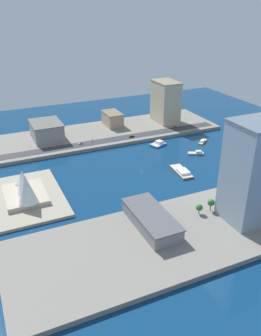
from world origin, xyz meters
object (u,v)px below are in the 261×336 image
at_px(carpark_squat_concrete, 47,130).
at_px(pickup_red, 175,127).
at_px(catamaran_blue, 158,144).
at_px(warehouse_low_gray, 151,219).
at_px(van_white, 81,143).
at_px(traffic_light_waterfront, 92,141).
at_px(office_block_beige, 166,102).
at_px(suv_black, 132,136).
at_px(yacht_sleek_gray, 196,153).
at_px(apartment_midrise_tan, 112,119).
at_px(opera_landmark, 25,188).
at_px(tower_tall_glass, 251,173).
at_px(barge_flat_brown, 182,172).
at_px(water_taxi_orange, 203,142).

bearing_deg(carpark_squat_concrete, pickup_red, -101.21).
height_order(catamaran_blue, warehouse_low_gray, warehouse_low_gray).
relative_size(van_white, traffic_light_waterfront, 0.66).
relative_size(office_block_beige, suv_black, 8.40).
xyz_separation_m(warehouse_low_gray, pickup_red, (145.45, -103.56, -3.55)).
xyz_separation_m(yacht_sleek_gray, apartment_midrise_tan, (96.68, 42.32, 9.11)).
relative_size(warehouse_low_gray, van_white, 10.82).
height_order(yacht_sleek_gray, carpark_squat_concrete, carpark_squat_concrete).
bearing_deg(suv_black, opera_landmark, 123.02).
distance_m(warehouse_low_gray, suv_black, 148.55).
bearing_deg(opera_landmark, office_block_beige, -58.13).
bearing_deg(warehouse_low_gray, carpark_squat_concrete, 8.39).
xyz_separation_m(yacht_sleek_gray, warehouse_low_gray, (-84.21, 89.64, 6.38)).
bearing_deg(opera_landmark, traffic_light_waterfront, -46.09).
bearing_deg(yacht_sleek_gray, tower_tall_glass, 162.01).
bearing_deg(opera_landmark, warehouse_low_gray, -135.87).
relative_size(carpark_squat_concrete, apartment_midrise_tan, 1.31).
xyz_separation_m(carpark_squat_concrete, pickup_red, (-25.54, -128.79, -7.33)).
bearing_deg(tower_tall_glass, barge_flat_brown, -0.77).
distance_m(catamaran_blue, suv_black, 28.68).
bearing_deg(catamaran_blue, suv_black, 38.33).
height_order(barge_flat_brown, tower_tall_glass, tower_tall_glass).
bearing_deg(warehouse_low_gray, catamaran_blue, -30.41).
relative_size(office_block_beige, opera_landmark, 1.03).
bearing_deg(van_white, catamaran_blue, -110.94).
distance_m(yacht_sleek_gray, warehouse_low_gray, 123.16).
height_order(catamaran_blue, traffic_light_waterfront, traffic_light_waterfront).
bearing_deg(office_block_beige, yacht_sleek_gray, 169.57).
bearing_deg(tower_tall_glass, traffic_light_waterfront, 17.66).
bearing_deg(tower_tall_glass, opera_landmark, 55.81).
xyz_separation_m(water_taxi_orange, tower_tall_glass, (-121.86, 54.41, 33.53)).
bearing_deg(tower_tall_glass, yacht_sleek_gray, -17.99).
distance_m(catamaran_blue, pickup_red, 45.03).
xyz_separation_m(apartment_midrise_tan, van_white, (-37.63, 47.06, -6.26)).
distance_m(carpark_squat_concrete, traffic_light_waterfront, 49.99).
bearing_deg(water_taxi_orange, apartment_midrise_tan, 40.32).
bearing_deg(traffic_light_waterfront, barge_flat_brown, -147.40).
distance_m(office_block_beige, tower_tall_glass, 192.97).
bearing_deg(office_block_beige, barge_flat_brown, 157.07).
distance_m(office_block_beige, apartment_midrise_tan, 60.96).
xyz_separation_m(office_block_beige, van_white, (-26.84, 105.18, -21.14)).
bearing_deg(traffic_light_waterfront, suv_black, -83.45).
distance_m(water_taxi_orange, van_white, 117.41).
relative_size(barge_flat_brown, carpark_squat_concrete, 0.77).
distance_m(barge_flat_brown, yacht_sleek_gray, 41.20).
bearing_deg(water_taxi_orange, carpark_squat_concrete, 64.36).
distance_m(tower_tall_glass, van_white, 172.20).
relative_size(catamaran_blue, water_taxi_orange, 1.13).
bearing_deg(office_block_beige, van_white, 104.32).
bearing_deg(suv_black, barge_flat_brown, -175.12).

